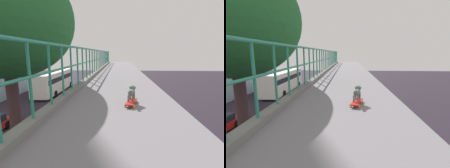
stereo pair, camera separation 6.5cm
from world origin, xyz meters
TOP-DOWN VIEW (x-y plane):
  - car_blue_fifth at (-5.47, 8.00)m, footprint 1.87×4.40m
  - car_green_seventh at (-5.22, 14.01)m, footprint 1.84×4.39m
  - city_bus at (-9.50, 25.51)m, footprint 2.66×11.78m
  - roadside_tree_mid at (-2.81, 5.00)m, footprint 4.55×4.55m
  - toy_skateboard at (1.25, 2.74)m, footprint 0.30×0.56m
  - small_dog at (1.26, 2.80)m, footprint 0.20×0.35m

SIDE VIEW (x-z plane):
  - car_blue_fifth at x=-5.47m, z-range -0.04..1.35m
  - car_green_seventh at x=-5.22m, z-range -0.03..1.34m
  - city_bus at x=-9.50m, z-range 0.22..3.62m
  - toy_skateboard at x=1.25m, z-range 5.25..5.34m
  - small_dog at x=1.26m, z-range 5.35..5.65m
  - roadside_tree_mid at x=-2.81m, z-range 2.66..11.96m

